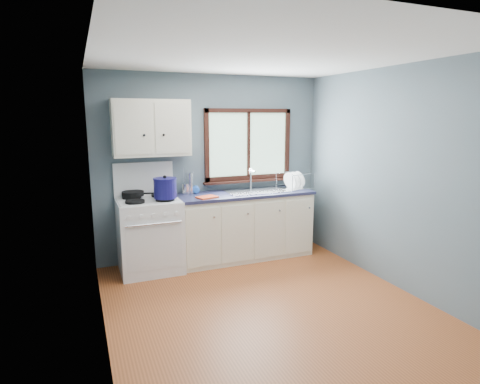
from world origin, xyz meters
name	(u,v)px	position (x,y,z in m)	size (l,w,h in m)	color
floor	(268,307)	(0.00, 0.00, -0.01)	(3.20, 3.60, 0.02)	#A15026
ceiling	(272,54)	(0.00, 0.00, 2.51)	(3.20, 3.60, 0.02)	white
wall_back	(212,167)	(0.00, 1.81, 1.25)	(3.20, 0.02, 2.50)	slate
wall_front	(411,240)	(0.00, -1.81, 1.25)	(3.20, 0.02, 2.50)	slate
wall_left	(96,201)	(-1.61, 0.00, 1.25)	(0.02, 3.60, 2.50)	slate
wall_right	(398,179)	(1.61, 0.00, 1.25)	(0.02, 3.60, 2.50)	slate
gas_range	(150,233)	(-0.95, 1.47, 0.49)	(0.76, 0.69, 1.36)	white
base_cabinets	(244,228)	(0.36, 1.49, 0.41)	(1.85, 0.60, 0.88)	#F3ECCE
countertop	(244,194)	(0.36, 1.49, 0.90)	(1.89, 0.64, 0.04)	#1B1D39
sink	(256,196)	(0.54, 1.49, 0.86)	(0.84, 0.46, 0.44)	silver
window	(248,150)	(0.54, 1.77, 1.48)	(1.36, 0.10, 1.03)	#9EC6A8
upper_cabinets	(151,128)	(-0.85, 1.63, 1.80)	(0.95, 0.35, 0.70)	#F3ECCE
skillet	(133,194)	(-1.11, 1.62, 0.99)	(0.44, 0.34, 0.05)	black
stockpot	(165,188)	(-0.76, 1.33, 1.09)	(0.31, 0.31, 0.28)	#121050
utensil_crock	(186,189)	(-0.41, 1.68, 0.99)	(0.12, 0.12, 0.35)	silver
thermos	(191,184)	(-0.35, 1.66, 1.06)	(0.07, 0.07, 0.28)	silver
soap_bottle	(196,185)	(-0.28, 1.64, 1.04)	(0.10, 0.10, 0.25)	blue
dish_towel	(207,197)	(-0.23, 1.32, 0.93)	(0.25, 0.18, 0.02)	#E14820
dish_rack	(295,184)	(1.15, 1.50, 0.98)	(0.54, 0.46, 0.24)	silver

